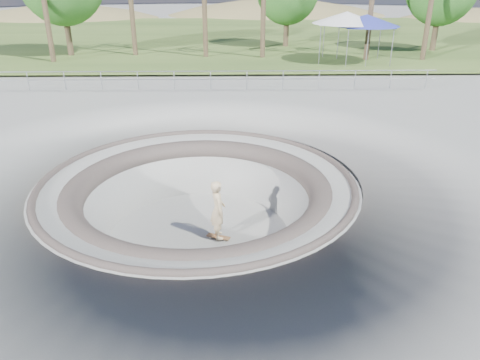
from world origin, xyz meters
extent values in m
plane|color=gray|center=(0.00, 0.00, 0.00)|extent=(180.00, 180.00, 0.00)
torus|color=gray|center=(0.00, 0.00, -2.00)|extent=(14.00, 14.00, 4.00)
cylinder|color=gray|center=(0.00, 0.00, -1.95)|extent=(6.60, 6.60, 0.10)
torus|color=#524741|center=(0.00, 0.00, -0.02)|extent=(10.24, 10.24, 0.24)
torus|color=#524741|center=(0.00, 0.00, -0.45)|extent=(8.91, 8.91, 0.81)
cube|color=#344E1F|center=(0.00, 34.00, 0.22)|extent=(180.00, 36.00, 0.12)
ellipsoid|color=olive|center=(-22.00, 55.00, -6.44)|extent=(50.40, 36.00, 23.40)
ellipsoid|color=olive|center=(8.00, 60.00, -7.87)|extent=(61.60, 44.00, 28.60)
ellipsoid|color=olive|center=(35.00, 52.00, -5.36)|extent=(42.00, 30.00, 19.50)
cylinder|color=#919499|center=(0.00, 12.00, 1.17)|extent=(25.00, 0.05, 0.05)
cylinder|color=#919499|center=(0.00, 12.00, 0.72)|extent=(25.00, 0.05, 0.05)
cube|color=brown|center=(0.65, -0.41, -1.83)|extent=(0.83, 0.51, 0.02)
cylinder|color=#A3A4A8|center=(0.65, -0.41, -1.86)|extent=(0.10, 0.17, 0.04)
cylinder|color=#A3A4A8|center=(0.65, -0.41, -1.86)|extent=(0.10, 0.17, 0.04)
cylinder|color=white|center=(0.65, -0.41, -1.87)|extent=(0.07, 0.05, 0.06)
cylinder|color=white|center=(0.65, -0.41, -1.87)|extent=(0.07, 0.05, 0.06)
cylinder|color=white|center=(0.65, -0.41, -1.87)|extent=(0.07, 0.05, 0.06)
cylinder|color=white|center=(0.65, -0.41, -1.87)|extent=(0.07, 0.05, 0.06)
imported|color=#CCAF84|center=(0.65, -0.41, -0.81)|extent=(0.63, 0.82, 2.00)
cylinder|color=#919499|center=(7.54, 18.30, 1.51)|extent=(0.06, 0.06, 2.46)
cylinder|color=#919499|center=(10.66, 18.30, 1.51)|extent=(0.06, 0.06, 2.46)
cylinder|color=#919499|center=(7.54, 21.42, 1.51)|extent=(0.06, 0.06, 2.46)
cylinder|color=#919499|center=(10.66, 21.42, 1.51)|extent=(0.06, 0.06, 2.46)
cube|color=silver|center=(9.10, 19.86, 2.85)|extent=(4.11, 4.11, 0.08)
cone|color=silver|center=(9.10, 19.86, 3.24)|extent=(6.40, 6.40, 0.78)
cylinder|color=#919499|center=(8.86, 17.90, 1.45)|extent=(0.06, 0.06, 2.35)
cylinder|color=#919499|center=(11.85, 17.90, 1.45)|extent=(0.06, 0.06, 2.35)
cylinder|color=#919499|center=(8.86, 20.89, 1.45)|extent=(0.06, 0.06, 2.35)
cylinder|color=#919499|center=(11.85, 20.89, 1.45)|extent=(0.06, 0.06, 2.35)
cube|color=#2A3399|center=(10.36, 19.39, 2.73)|extent=(3.23, 3.23, 0.08)
cone|color=#2A3399|center=(10.36, 19.39, 3.11)|extent=(6.34, 6.34, 0.75)
cylinder|color=brown|center=(-6.15, 22.89, 4.22)|extent=(0.36, 0.36, 8.10)
cylinder|color=brown|center=(3.48, 21.64, 4.28)|extent=(0.36, 0.36, 8.22)
cylinder|color=brown|center=(-11.02, 22.85, 2.80)|extent=(0.44, 0.44, 5.26)
cylinder|color=brown|center=(5.80, 27.01, 2.32)|extent=(0.44, 0.44, 4.30)
cylinder|color=brown|center=(17.42, 24.63, 2.49)|extent=(0.44, 0.44, 4.65)
camera|label=1|loc=(1.10, -13.77, 6.27)|focal=35.00mm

